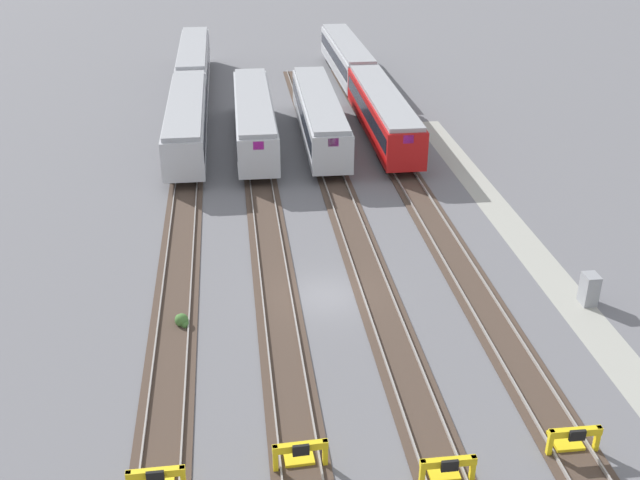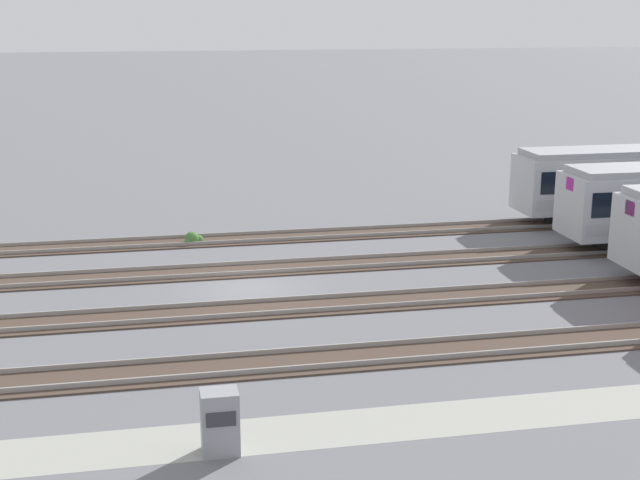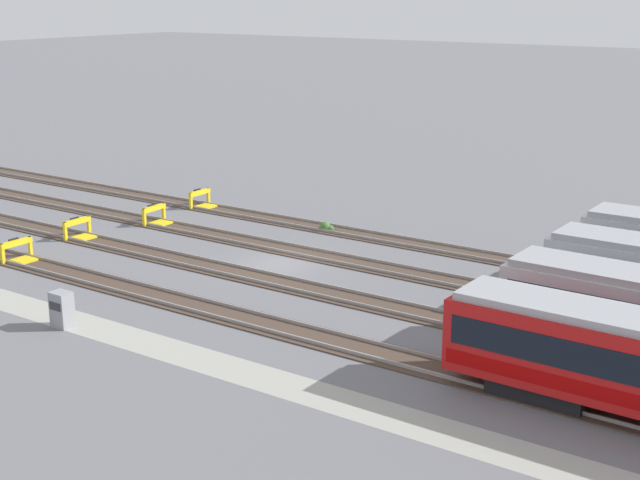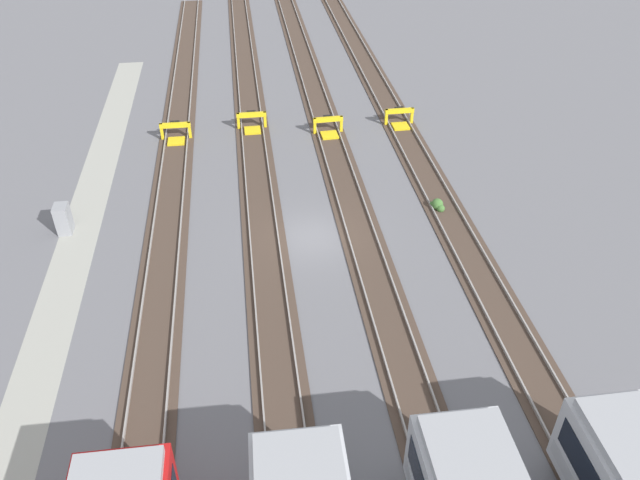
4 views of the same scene
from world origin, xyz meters
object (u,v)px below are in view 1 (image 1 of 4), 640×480
object	(u,v)px
bumper_stop_far_inner_track	(157,478)
weed_clump	(182,320)
subway_car_back_row_leftmost	(187,121)
subway_car_front_row_left_inner	(254,118)
subway_car_front_row_centre	(319,116)
subway_car_front_row_rightmost	(194,62)
electrical_cabinet	(589,289)
subway_car_front_row_right_inner	(383,114)
bumper_stop_nearest_track	(571,438)
bumper_stop_near_inner_track	(445,468)
bumper_stop_middle_track	(299,453)
subway_car_front_row_leftmost	(347,58)

from	to	relation	value
bumper_stop_far_inner_track	weed_clump	world-z (taller)	bumper_stop_far_inner_track
bumper_stop_far_inner_track	subway_car_back_row_leftmost	bearing A→B (deg)	0.07
subway_car_front_row_left_inner	weed_clump	xyz separation A→B (m)	(-24.98, 4.61, -1.80)
subway_car_front_row_centre	weed_clump	world-z (taller)	subway_car_front_row_centre
subway_car_front_row_left_inner	subway_car_front_row_rightmost	bearing A→B (deg)	14.93
subway_car_front_row_centre	weed_clump	size ratio (longest dim) A/B	19.62
subway_car_back_row_leftmost	electrical_cabinet	bearing A→B (deg)	-141.46
weed_clump	subway_car_front_row_right_inner	bearing A→B (deg)	-30.32
bumper_stop_nearest_track	bumper_stop_near_inner_track	distance (m)	5.10
bumper_stop_far_inner_track	electrical_cabinet	size ratio (longest dim) A/B	1.25
bumper_stop_middle_track	bumper_stop_near_inner_track	bearing A→B (deg)	-105.46
subway_car_front_row_left_inner	bumper_stop_middle_track	world-z (taller)	subway_car_front_row_left_inner
subway_car_front_row_rightmost	weed_clump	size ratio (longest dim) A/B	19.58
subway_car_front_row_centre	bumper_stop_middle_track	distance (m)	35.13
subway_car_front_row_right_inner	subway_car_front_row_leftmost	bearing A→B (deg)	-0.34
bumper_stop_nearest_track	bumper_stop_middle_track	size ratio (longest dim) A/B	1.00
subway_car_front_row_right_inner	bumper_stop_nearest_track	distance (m)	35.25
subway_car_front_row_left_inner	electrical_cabinet	size ratio (longest dim) A/B	11.27
subway_car_front_row_leftmost	subway_car_front_row_right_inner	distance (m)	18.64
subway_car_front_row_leftmost	subway_car_back_row_leftmost	bearing A→B (deg)	140.89
subway_car_front_row_leftmost	subway_car_back_row_leftmost	size ratio (longest dim) A/B	1.00
subway_car_front_row_centre	bumper_stop_nearest_track	xyz separation A→B (m)	(-35.22, -5.03, -1.53)
subway_car_front_row_leftmost	subway_car_front_row_centre	world-z (taller)	same
subway_car_front_row_left_inner	weed_clump	bearing A→B (deg)	169.53
subway_car_front_row_leftmost	bumper_stop_middle_track	bearing A→B (deg)	169.28
bumper_stop_far_inner_track	bumper_stop_near_inner_track	bearing A→B (deg)	-94.17
bumper_stop_middle_track	bumper_stop_far_inner_track	bearing A→B (deg)	97.49
subway_car_front_row_leftmost	bumper_stop_near_inner_track	bearing A→B (deg)	174.71
weed_clump	electrical_cabinet	bearing A→B (deg)	-91.49
bumper_stop_nearest_track	weed_clump	world-z (taller)	bumper_stop_nearest_track
subway_car_front_row_rightmost	electrical_cabinet	bearing A→B (deg)	-155.41
subway_car_front_row_leftmost	subway_car_front_row_centre	distance (m)	19.32
subway_car_front_row_rightmost	subway_car_back_row_leftmost	distance (m)	18.78
subway_car_front_row_rightmost	bumper_stop_nearest_track	world-z (taller)	subway_car_front_row_rightmost
subway_car_front_row_leftmost	electrical_cabinet	xyz separation A→B (m)	(-44.13, -5.15, -1.24)
subway_car_front_row_left_inner	subway_car_front_row_rightmost	xyz separation A→B (m)	(18.78, 5.01, 0.00)
subway_car_front_row_centre	bumper_stop_middle_track	world-z (taller)	subway_car_front_row_centre
subway_car_front_row_centre	subway_car_front_row_right_inner	bearing A→B (deg)	-90.00
bumper_stop_near_inner_track	bumper_stop_far_inner_track	world-z (taller)	same
subway_car_front_row_leftmost	bumper_stop_far_inner_track	size ratio (longest dim) A/B	9.00
subway_car_back_row_leftmost	bumper_stop_near_inner_track	world-z (taller)	subway_car_back_row_leftmost
subway_car_front_row_left_inner	subway_car_front_row_centre	xyz separation A→B (m)	(0.00, -5.02, 0.00)
subway_car_front_row_leftmost	subway_car_front_row_rightmost	xyz separation A→B (m)	(0.14, 15.11, 0.00)
subway_car_front_row_left_inner	subway_car_back_row_leftmost	distance (m)	5.05
bumper_stop_far_inner_track	electrical_cabinet	bearing A→B (deg)	-63.94
bumper_stop_nearest_track	bumper_stop_far_inner_track	world-z (taller)	same
bumper_stop_far_inner_track	weed_clump	size ratio (longest dim) A/B	2.18
subway_car_front_row_right_inner	bumper_stop_nearest_track	size ratio (longest dim) A/B	9.01
subway_car_front_row_rightmost	bumper_stop_nearest_track	xyz separation A→B (m)	(-54.00, -15.05, -1.53)
subway_car_front_row_right_inner	bumper_stop_middle_track	world-z (taller)	subway_car_front_row_right_inner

